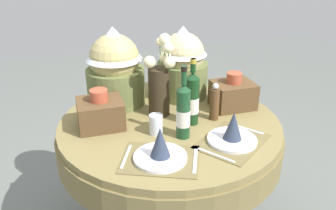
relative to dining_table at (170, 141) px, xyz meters
The scene contains 12 objects.
dining_table is the anchor object (origin of this frame).
place_setting_left 0.41m from the dining_table, 113.57° to the right, with size 0.42×0.37×0.16m.
place_setting_right 0.41m from the dining_table, 53.66° to the right, with size 0.43×0.41×0.16m.
flower_vase 0.33m from the dining_table, 105.52° to the left, with size 0.16×0.19×0.46m.
wine_bottle_right 0.32m from the dining_table, 86.29° to the right, with size 0.07×0.07×0.37m.
wine_bottle_rear 0.29m from the dining_table, 29.75° to the right, with size 0.07×0.07×0.36m.
tumbler_near_left 0.24m from the dining_table, 132.83° to the right, with size 0.07×0.07×0.10m, color silver.
pepper_mill 0.33m from the dining_table, 12.18° to the right, with size 0.05×0.05×0.21m.
gift_tub_back_left 0.54m from the dining_table, 125.73° to the left, with size 0.34×0.34×0.46m.
gift_tub_back_right 0.50m from the dining_table, 60.04° to the left, with size 0.31×0.31×0.44m.
woven_basket_side_left 0.42m from the dining_table, behind, with size 0.23×0.20×0.20m.
woven_basket_side_right 0.46m from the dining_table, ahead, with size 0.23×0.19×0.21m.
Camera 1 is at (-0.51, -1.62, 1.65)m, focal length 37.87 mm.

